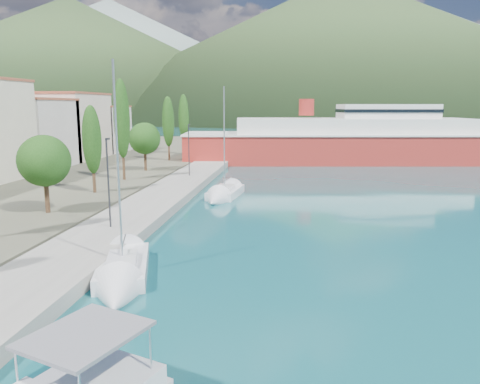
# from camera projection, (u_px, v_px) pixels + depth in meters

# --- Properties ---
(ground) EXTENTS (1400.00, 1400.00, 0.00)m
(ground) POSITION_uv_depth(u_px,v_px,m) (284.00, 137.00, 134.29)
(ground) COLOR #14565C
(quay) EXTENTS (5.00, 88.00, 0.80)m
(quay) POSITION_uv_depth(u_px,v_px,m) (159.00, 199.00, 43.49)
(quay) COLOR gray
(quay) RESTS_ON ground
(hills_far) EXTENTS (1480.00, 900.00, 180.00)m
(hills_far) POSITION_uv_depth(u_px,v_px,m) (405.00, 51.00, 591.03)
(hills_far) COLOR gray
(hills_far) RESTS_ON ground
(hills_near) EXTENTS (1010.00, 520.00, 115.00)m
(hills_near) POSITION_uv_depth(u_px,v_px,m) (421.00, 53.00, 360.47)
(hills_near) COLOR #324A25
(hills_near) RESTS_ON ground
(tree_row) EXTENTS (4.05, 64.18, 11.24)m
(tree_row) POSITION_uv_depth(u_px,v_px,m) (111.00, 136.00, 48.87)
(tree_row) COLOR #47301E
(tree_row) RESTS_ON land_strip
(lamp_posts) EXTENTS (0.15, 48.53, 6.06)m
(lamp_posts) POSITION_uv_depth(u_px,v_px,m) (109.00, 179.00, 31.59)
(lamp_posts) COLOR #2D2D33
(lamp_posts) RESTS_ON quay
(sailboat_near) EXTENTS (4.80, 8.89, 12.24)m
(sailboat_near) POSITION_uv_depth(u_px,v_px,m) (120.00, 282.00, 23.36)
(sailboat_near) COLOR silver
(sailboat_near) RESTS_ON ground
(sailboat_mid) EXTENTS (3.46, 8.28, 11.82)m
(sailboat_mid) POSITION_uv_depth(u_px,v_px,m) (220.00, 197.00, 45.17)
(sailboat_mid) COLOR silver
(sailboat_mid) RESTS_ON ground
(ferry) EXTENTS (54.16, 17.43, 10.57)m
(ferry) POSITION_uv_depth(u_px,v_px,m) (353.00, 142.00, 74.74)
(ferry) COLOR #A72821
(ferry) RESTS_ON ground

